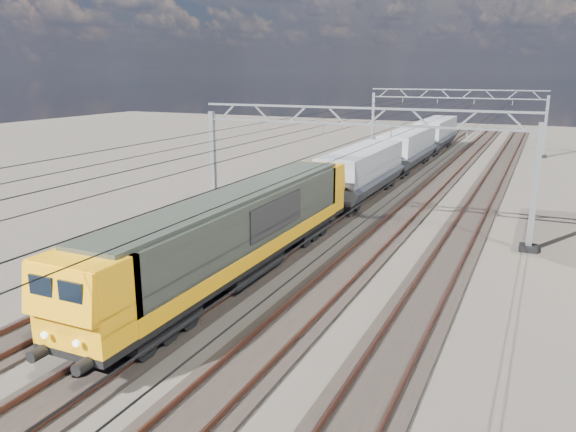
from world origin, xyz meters
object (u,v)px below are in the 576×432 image
at_px(locomotive, 240,229).
at_px(hopper_wagon_mid, 408,146).
at_px(catenary_gantry_far, 454,118).
at_px(hopper_wagon_lead, 362,169).
at_px(catenary_gantry_mid, 355,164).
at_px(hopper_wagon_third, 436,132).

distance_m(locomotive, hopper_wagon_mid, 31.90).
bearing_deg(catenary_gantry_far, hopper_wagon_lead, -94.06).
distance_m(catenary_gantry_mid, hopper_wagon_mid, 22.20).
distance_m(catenary_gantry_mid, locomotive, 10.17).
xyz_separation_m(locomotive, hopper_wagon_lead, (-0.00, 17.70, -0.09)).
bearing_deg(catenary_gantry_far, locomotive, -92.50).
height_order(hopper_wagon_lead, hopper_wagon_third, same).
height_order(locomotive, hopper_wagon_lead, locomotive).
bearing_deg(catenary_gantry_mid, hopper_wagon_lead, 104.30).
bearing_deg(hopper_wagon_lead, catenary_gantry_mid, -75.70).
height_order(catenary_gantry_far, hopper_wagon_mid, catenary_gantry_far).
xyz_separation_m(hopper_wagon_lead, hopper_wagon_third, (0.00, 28.40, 0.00)).
height_order(catenary_gantry_mid, hopper_wagon_mid, catenary_gantry_mid).
height_order(hopper_wagon_lead, hopper_wagon_mid, same).
bearing_deg(hopper_wagon_mid, locomotive, -90.00).
distance_m(catenary_gantry_mid, catenary_gantry_far, 36.00).
distance_m(catenary_gantry_far, hopper_wagon_third, 2.62).
xyz_separation_m(catenary_gantry_mid, hopper_wagon_third, (-2.00, 36.25, -1.67)).
relative_size(catenary_gantry_mid, hopper_wagon_lead, 1.53).
bearing_deg(locomotive, hopper_wagon_third, 90.00).
xyz_separation_m(locomotive, hopper_wagon_mid, (-0.00, 31.90, -0.09)).
bearing_deg(catenary_gantry_mid, hopper_wagon_mid, 95.18).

